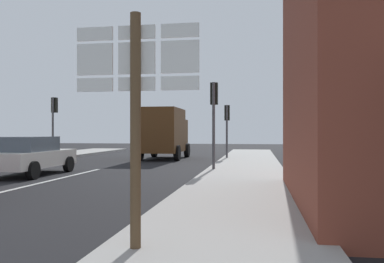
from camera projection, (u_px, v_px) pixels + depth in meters
The scene contains 9 objects.
ground_plane at pixel (78, 174), 15.44m from camera, with size 80.00×80.00×0.00m, color black.
sidewalk_right at pixel (241, 182), 12.42m from camera, with size 3.14×44.00×0.14m, color #9E9B96.
lane_centre_stripe at pixel (17, 189), 11.49m from camera, with size 0.16×12.00×0.01m, color silver.
sedan_far at pixel (30, 155), 15.10m from camera, with size 2.02×4.23×1.47m.
delivery_truck at pixel (164, 132), 24.17m from camera, with size 2.52×5.02×3.05m.
route_sign_post at pixel (136, 105), 5.18m from camera, with size 1.66×0.14×3.20m.
traffic_light_far_left at pixel (54, 114), 23.72m from camera, with size 0.30×0.49×3.71m.
traffic_light_near_right at pixel (214, 106), 16.33m from camera, with size 0.30×0.49×3.68m.
traffic_light_far_right at pixel (227, 119), 23.39m from camera, with size 0.30×0.49×3.23m.
Camera 1 is at (6.89, -4.51, 1.65)m, focal length 37.12 mm.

